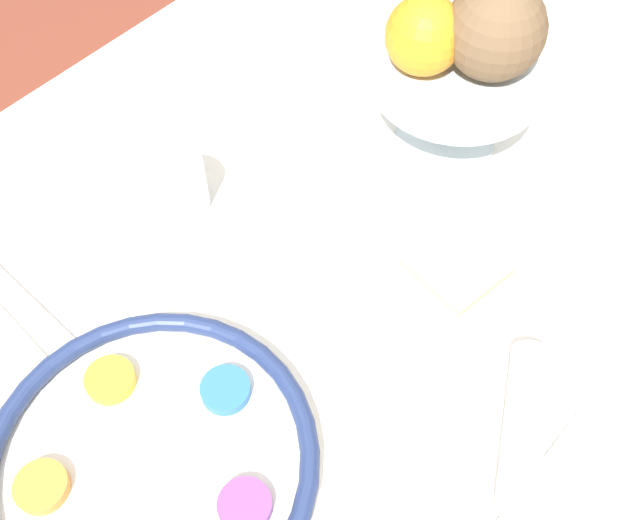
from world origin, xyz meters
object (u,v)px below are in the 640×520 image
object	(u,v)px
seder_plate	(150,464)
orange_fruit	(424,35)
napkin_roll	(524,427)
fruit_stand	(456,80)
coconut	(493,29)
cup_near	(180,186)
bread_plate	(457,269)

from	to	relation	value
seder_plate	orange_fruit	world-z (taller)	orange_fruit
orange_fruit	napkin_roll	bearing A→B (deg)	-126.80
fruit_stand	napkin_roll	distance (m)	0.42
fruit_stand	orange_fruit	bearing A→B (deg)	140.53
coconut	seder_plate	bearing A→B (deg)	-178.12
seder_plate	orange_fruit	bearing A→B (deg)	8.45
fruit_stand	cup_near	size ratio (longest dim) A/B	3.02
fruit_stand	bread_plate	xyz separation A→B (m)	(-0.16, -0.13, -0.09)
fruit_stand	orange_fruit	xyz separation A→B (m)	(-0.04, 0.03, 0.07)
napkin_roll	cup_near	size ratio (longest dim) A/B	2.46
orange_fruit	cup_near	xyz separation A→B (m)	(-0.27, 0.15, -0.14)
coconut	orange_fruit	bearing A→B (deg)	128.92
coconut	cup_near	distance (m)	0.40
coconut	bread_plate	bearing A→B (deg)	-148.38
seder_plate	napkin_roll	xyz separation A→B (m)	(0.27, -0.25, 0.01)
napkin_roll	cup_near	bearing A→B (deg)	92.47
bread_plate	cup_near	distance (m)	0.34
seder_plate	bread_plate	size ratio (longest dim) A/B	2.06
fruit_stand	orange_fruit	distance (m)	0.09
seder_plate	fruit_stand	size ratio (longest dim) A/B	1.55
seder_plate	coconut	distance (m)	0.59
seder_plate	orange_fruit	distance (m)	0.54
bread_plate	orange_fruit	bearing A→B (deg)	52.35
seder_plate	napkin_roll	size ratio (longest dim) A/B	1.90
seder_plate	fruit_stand	distance (m)	0.56
orange_fruit	napkin_roll	xyz separation A→B (m)	(-0.25, -0.33, -0.15)
cup_near	coconut	bearing A→B (deg)	-33.15
napkin_roll	orange_fruit	bearing A→B (deg)	53.20
coconut	fruit_stand	bearing A→B (deg)	109.96
seder_plate	coconut	bearing A→B (deg)	1.88
orange_fruit	coconut	xyz separation A→B (m)	(0.05, -0.06, 0.01)
fruit_stand	coconut	distance (m)	0.09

